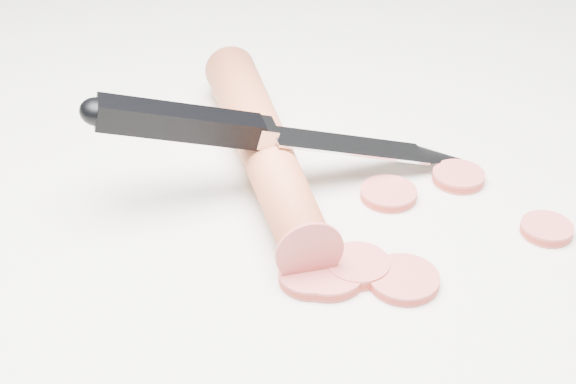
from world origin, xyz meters
TOP-DOWN VIEW (x-y plane):
  - ground at (0.00, 0.00)m, footprint 2.40×2.40m
  - carrot at (-0.01, 0.07)m, footprint 0.12×0.21m
  - carrot_slice_0 at (-0.06, -0.03)m, footprint 0.03×0.03m
  - carrot_slice_1 at (-0.04, -0.04)m, footprint 0.03×0.03m
  - carrot_slice_2 at (0.02, 0.00)m, footprint 0.03×0.03m
  - carrot_slice_3 at (0.07, -0.08)m, footprint 0.03×0.03m
  - carrot_slice_4 at (0.07, -0.01)m, footprint 0.03×0.03m
  - carrot_slice_5 at (-0.05, -0.03)m, footprint 0.04×0.04m
  - carrot_slice_6 at (-0.02, -0.06)m, footprint 0.04×0.04m
  - kitchen_knife at (-0.01, 0.05)m, footprint 0.22×0.12m

SIDE VIEW (x-z plane):
  - ground at x=0.00m, z-range 0.00..0.00m
  - carrot_slice_6 at x=-0.02m, z-range 0.00..0.01m
  - carrot_slice_2 at x=0.02m, z-range 0.00..0.01m
  - carrot_slice_3 at x=0.07m, z-range 0.00..0.01m
  - carrot_slice_0 at x=-0.06m, z-range 0.00..0.01m
  - carrot_slice_5 at x=-0.05m, z-range 0.00..0.01m
  - carrot_slice_4 at x=0.07m, z-range 0.00..0.01m
  - carrot_slice_1 at x=-0.04m, z-range 0.00..0.01m
  - carrot at x=-0.01m, z-range 0.00..0.03m
  - kitchen_knife at x=-0.01m, z-range 0.00..0.07m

